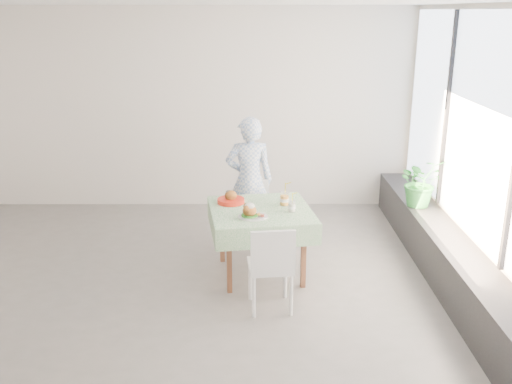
{
  "coord_description": "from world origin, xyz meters",
  "views": [
    {
      "loc": [
        0.78,
        -5.47,
        2.73
      ],
      "look_at": [
        0.8,
        0.22,
        0.91
      ],
      "focal_mm": 40.0,
      "sensor_mm": 36.0,
      "label": 1
    }
  ],
  "objects_px": {
    "chair_near": "(270,283)",
    "potted_plant": "(421,182)",
    "cafe_table": "(261,234)",
    "diner": "(249,181)",
    "chair_far": "(252,226)",
    "juice_cup_orange": "(284,199)",
    "main_dish": "(251,213)"
  },
  "relations": [
    {
      "from": "chair_near",
      "to": "juice_cup_orange",
      "type": "relative_size",
      "value": 2.92
    },
    {
      "from": "diner",
      "to": "juice_cup_orange",
      "type": "bearing_deg",
      "value": 112.67
    },
    {
      "from": "chair_far",
      "to": "main_dish",
      "type": "relative_size",
      "value": 2.59
    },
    {
      "from": "juice_cup_orange",
      "to": "potted_plant",
      "type": "relative_size",
      "value": 0.5
    },
    {
      "from": "main_dish",
      "to": "juice_cup_orange",
      "type": "relative_size",
      "value": 1.03
    },
    {
      "from": "main_dish",
      "to": "chair_far",
      "type": "bearing_deg",
      "value": 89.8
    },
    {
      "from": "cafe_table",
      "to": "chair_far",
      "type": "bearing_deg",
      "value": 96.9
    },
    {
      "from": "diner",
      "to": "juice_cup_orange",
      "type": "xyz_separation_m",
      "value": [
        0.38,
        -0.8,
        0.03
      ]
    },
    {
      "from": "chair_far",
      "to": "potted_plant",
      "type": "xyz_separation_m",
      "value": [
        2.0,
        0.02,
        0.55
      ]
    },
    {
      "from": "main_dish",
      "to": "cafe_table",
      "type": "bearing_deg",
      "value": 68.87
    },
    {
      "from": "main_dish",
      "to": "potted_plant",
      "type": "relative_size",
      "value": 0.51
    },
    {
      "from": "cafe_table",
      "to": "juice_cup_orange",
      "type": "relative_size",
      "value": 4.01
    },
    {
      "from": "chair_far",
      "to": "main_dish",
      "type": "xyz_separation_m",
      "value": [
        -0.0,
        -1.04,
        0.55
      ]
    },
    {
      "from": "main_dish",
      "to": "juice_cup_orange",
      "type": "height_order",
      "value": "juice_cup_orange"
    },
    {
      "from": "chair_near",
      "to": "cafe_table",
      "type": "bearing_deg",
      "value": 96.34
    },
    {
      "from": "cafe_table",
      "to": "potted_plant",
      "type": "height_order",
      "value": "potted_plant"
    },
    {
      "from": "cafe_table",
      "to": "chair_far",
      "type": "xyz_separation_m",
      "value": [
        -0.1,
        0.79,
        -0.22
      ]
    },
    {
      "from": "cafe_table",
      "to": "juice_cup_orange",
      "type": "height_order",
      "value": "juice_cup_orange"
    },
    {
      "from": "chair_far",
      "to": "diner",
      "type": "relative_size",
      "value": 0.51
    },
    {
      "from": "cafe_table",
      "to": "chair_far",
      "type": "relative_size",
      "value": 1.5
    },
    {
      "from": "chair_near",
      "to": "main_dish",
      "type": "xyz_separation_m",
      "value": [
        -0.18,
        0.5,
        0.53
      ]
    },
    {
      "from": "cafe_table",
      "to": "diner",
      "type": "height_order",
      "value": "diner"
    },
    {
      "from": "main_dish",
      "to": "juice_cup_orange",
      "type": "distance_m",
      "value": 0.52
    },
    {
      "from": "chair_near",
      "to": "chair_far",
      "type": "bearing_deg",
      "value": 96.63
    },
    {
      "from": "chair_near",
      "to": "juice_cup_orange",
      "type": "distance_m",
      "value": 1.05
    },
    {
      "from": "potted_plant",
      "to": "chair_near",
      "type": "bearing_deg",
      "value": -139.34
    },
    {
      "from": "cafe_table",
      "to": "chair_far",
      "type": "distance_m",
      "value": 0.82
    },
    {
      "from": "chair_near",
      "to": "potted_plant",
      "type": "xyz_separation_m",
      "value": [
        1.82,
        1.56,
        0.53
      ]
    },
    {
      "from": "cafe_table",
      "to": "potted_plant",
      "type": "distance_m",
      "value": 2.1
    },
    {
      "from": "chair_near",
      "to": "potted_plant",
      "type": "distance_m",
      "value": 2.46
    },
    {
      "from": "diner",
      "to": "main_dish",
      "type": "distance_m",
      "value": 1.18
    },
    {
      "from": "cafe_table",
      "to": "diner",
      "type": "bearing_deg",
      "value": 97.82
    }
  ]
}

